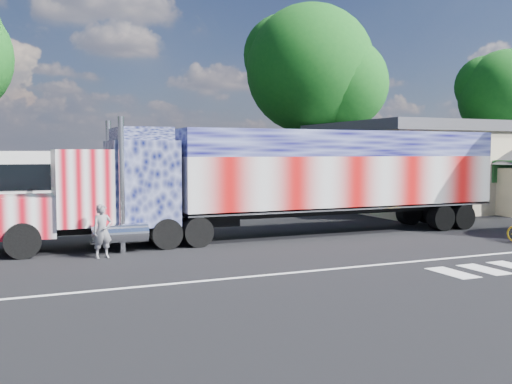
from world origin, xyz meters
name	(u,v)px	position (x,y,z in m)	size (l,w,h in m)	color
ground	(290,253)	(0.00, 0.00, 0.00)	(100.00, 100.00, 0.00)	black
lane_markings	(399,269)	(1.71, -3.77, 0.01)	(30.00, 2.67, 0.01)	silver
semi_truck	(282,178)	(1.40, 3.55, 2.40)	(21.85, 3.45, 4.66)	black
coach_bus	(103,188)	(-4.92, 9.66, 1.81)	(12.04, 2.80, 3.50)	silver
hall_building	(490,165)	(19.92, 10.86, 2.62)	(22.40, 12.80, 5.20)	#C7B895
woman	(102,231)	(-6.09, 1.50, 0.88)	(0.64, 0.42, 1.77)	slate
tree_ne_a	(313,70)	(10.71, 18.08, 9.17)	(9.46, 9.01, 13.74)	black
tree_far_ne	(508,97)	(28.09, 17.21, 7.88)	(7.86, 7.49, 11.68)	black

